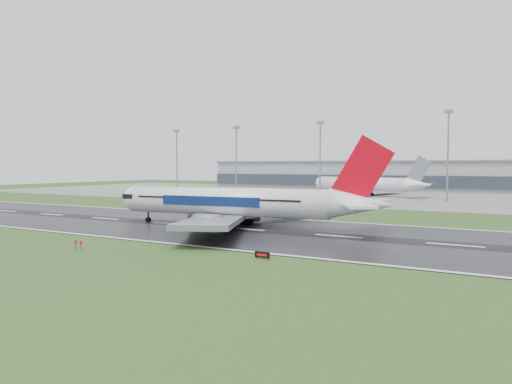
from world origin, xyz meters
The scene contains 11 objects.
ground centered at (0.00, 0.00, 0.00)m, with size 520.00×520.00×0.00m, color #27471A.
runway centered at (0.00, 0.00, 0.05)m, with size 400.00×45.00×0.10m, color black.
apron centered at (0.00, 125.00, 0.04)m, with size 400.00×130.00×0.08m, color slate.
terminal centered at (0.00, 185.00, 7.50)m, with size 240.00×36.00×15.00m, color gray.
main_airliner centered at (-1.98, 2.15, 9.03)m, with size 60.51×57.63×17.87m, color white, non-canonical shape.
parked_airliner centered at (-10.85, 119.29, 8.19)m, with size 55.32×51.50×16.21m, color white, non-canonical shape.
runway_sign centered at (18.09, -25.52, 0.52)m, with size 2.30×0.26×1.04m, color black, non-canonical shape.
floodmast_0 centered at (-98.43, 100.00, 14.55)m, with size 0.64×0.64×29.11m, color gray.
floodmast_1 centered at (-64.54, 100.00, 14.71)m, with size 0.64×0.64×29.42m, color gray.
floodmast_2 centered at (-24.35, 100.00, 14.91)m, with size 0.64×0.64×29.82m, color gray.
floodmast_3 centered at (24.46, 100.00, 15.83)m, with size 0.64×0.64×31.66m, color gray.
Camera 1 is at (50.54, -84.29, 13.08)m, focal length 33.98 mm.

